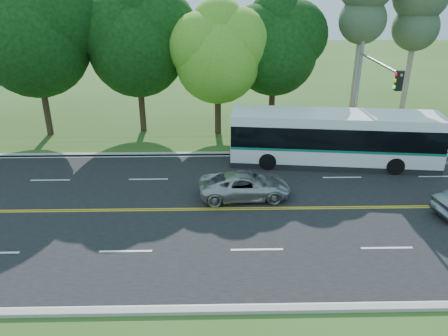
{
  "coord_description": "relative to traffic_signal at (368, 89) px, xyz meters",
  "views": [
    {
      "loc": [
        -2.22,
        -18.81,
        10.6
      ],
      "look_at": [
        -1.76,
        2.0,
        1.34
      ],
      "focal_mm": 35.0,
      "sensor_mm": 36.0,
      "label": 1
    }
  ],
  "objects": [
    {
      "name": "suv",
      "position": [
        -7.19,
        -4.14,
        -4.0
      ],
      "size": [
        4.81,
        2.46,
        1.3
      ],
      "primitive_type": "imported",
      "rotation": [
        0.0,
        0.0,
        1.64
      ],
      "color": "#ABAEB0",
      "rests_on": "road"
    },
    {
      "name": "bougainvillea_hedge",
      "position": [
        0.69,
        2.75,
        -3.95
      ],
      "size": [
        9.5,
        2.25,
        1.5
      ],
      "color": "maroon",
      "rests_on": "ground"
    },
    {
      "name": "grass_verge",
      "position": [
        -6.49,
        3.6,
        -4.62
      ],
      "size": [
        60.0,
        4.0,
        0.1
      ],
      "primitive_type": "cube",
      "color": "#33511B",
      "rests_on": "ground"
    },
    {
      "name": "transit_bus",
      "position": [
        -1.64,
        0.08,
        -3.07
      ],
      "size": [
        12.4,
        4.03,
        3.19
      ],
      "rotation": [
        0.0,
        0.0,
        -0.12
      ],
      "color": "white",
      "rests_on": "road"
    },
    {
      "name": "traffic_signal",
      "position": [
        0.0,
        0.0,
        0.0
      ],
      "size": [
        0.42,
        6.1,
        7.0
      ],
      "color": "gray",
      "rests_on": "ground"
    },
    {
      "name": "curb_north",
      "position": [
        -6.49,
        1.75,
        -4.6
      ],
      "size": [
        60.0,
        0.3,
        0.15
      ],
      "primitive_type": "cube",
      "color": "#A9A399",
      "rests_on": "ground"
    },
    {
      "name": "tree_row",
      "position": [
        -11.65,
        6.73,
        2.06
      ],
      "size": [
        44.7,
        9.1,
        13.84
      ],
      "color": "black",
      "rests_on": "ground"
    },
    {
      "name": "lane_markings",
      "position": [
        -6.59,
        -5.4,
        -4.65
      ],
      "size": [
        57.6,
        13.82,
        0.0
      ],
      "color": "gold",
      "rests_on": "road"
    },
    {
      "name": "ground",
      "position": [
        -6.49,
        -5.4,
        -4.67
      ],
      "size": [
        120.0,
        120.0,
        0.0
      ],
      "primitive_type": "plane",
      "color": "#33511B",
      "rests_on": "ground"
    },
    {
      "name": "curb_south",
      "position": [
        -6.49,
        -12.55,
        -4.6
      ],
      "size": [
        60.0,
        0.3,
        0.15
      ],
      "primitive_type": "cube",
      "color": "#A9A399",
      "rests_on": "ground"
    },
    {
      "name": "road",
      "position": [
        -6.49,
        -5.4,
        -4.66
      ],
      "size": [
        60.0,
        14.0,
        0.02
      ],
      "primitive_type": "cube",
      "color": "black",
      "rests_on": "ground"
    }
  ]
}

